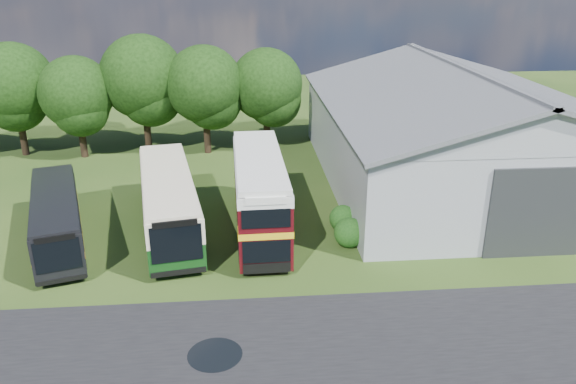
{
  "coord_description": "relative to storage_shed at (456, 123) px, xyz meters",
  "views": [
    {
      "loc": [
        -0.17,
        -21.53,
        14.31
      ],
      "look_at": [
        2.37,
        8.0,
        2.5
      ],
      "focal_mm": 35.0,
      "sensor_mm": 36.0,
      "label": 1
    }
  ],
  "objects": [
    {
      "name": "ground",
      "position": [
        -15.0,
        -15.98,
        -4.17
      ],
      "size": [
        120.0,
        120.0,
        0.0
      ],
      "primitive_type": "plane",
      "color": "#223A12",
      "rests_on": "ground"
    },
    {
      "name": "asphalt_road",
      "position": [
        -12.0,
        -18.98,
        -4.17
      ],
      "size": [
        60.0,
        8.0,
        0.02
      ],
      "primitive_type": "cube",
      "color": "black",
      "rests_on": "ground"
    },
    {
      "name": "tree_right_b",
      "position": [
        -13.0,
        8.62,
        1.27
      ],
      "size": [
        5.98,
        5.98,
        8.45
      ],
      "color": "black",
      "rests_on": "ground"
    },
    {
      "name": "storage_shed",
      "position": [
        0.0,
        0.0,
        0.0
      ],
      "size": [
        18.8,
        24.8,
        8.15
      ],
      "color": "gray",
      "rests_on": "ground"
    },
    {
      "name": "tree_mid",
      "position": [
        -23.0,
        8.82,
        2.02
      ],
      "size": [
        6.8,
        6.8,
        9.6
      ],
      "color": "black",
      "rests_on": "ground"
    },
    {
      "name": "bus_green_single",
      "position": [
        -19.5,
        -7.05,
        -2.35
      ],
      "size": [
        4.94,
        12.67,
        3.41
      ],
      "rotation": [
        0.0,
        0.0,
        0.17
      ],
      "color": "black",
      "rests_on": "ground"
    },
    {
      "name": "tree_left_b",
      "position": [
        -28.0,
        7.52,
        1.09
      ],
      "size": [
        5.78,
        5.78,
        8.16
      ],
      "color": "black",
      "rests_on": "ground"
    },
    {
      "name": "puddle",
      "position": [
        -16.5,
        -18.98,
        -4.17
      ],
      "size": [
        2.2,
        2.2,
        0.01
      ],
      "primitive_type": "cylinder",
      "color": "black",
      "rests_on": "ground"
    },
    {
      "name": "tree_left_a",
      "position": [
        -33.0,
        8.52,
        1.71
      ],
      "size": [
        6.46,
        6.46,
        9.12
      ],
      "color": "black",
      "rests_on": "ground"
    },
    {
      "name": "shrub_front",
      "position": [
        -9.4,
        -9.98,
        -4.17
      ],
      "size": [
        1.7,
        1.7,
        1.7
      ],
      "primitive_type": "sphere",
      "color": "#194714",
      "rests_on": "ground"
    },
    {
      "name": "tree_right_a",
      "position": [
        -18.0,
        7.82,
        1.52
      ],
      "size": [
        6.26,
        6.26,
        8.83
      ],
      "color": "black",
      "rests_on": "ground"
    },
    {
      "name": "bus_dark_single",
      "position": [
        -25.5,
        -8.27,
        -2.63
      ],
      "size": [
        5.36,
        10.71,
        2.89
      ],
      "rotation": [
        0.0,
        0.0,
        0.29
      ],
      "color": "black",
      "rests_on": "ground"
    },
    {
      "name": "bus_maroon_double",
      "position": [
        -14.24,
        -7.86,
        -1.86
      ],
      "size": [
        2.98,
        10.83,
        4.63
      ],
      "rotation": [
        0.0,
        0.0,
        0.02
      ],
      "color": "black",
      "rests_on": "ground"
    },
    {
      "name": "shrub_mid",
      "position": [
        -9.4,
        -7.98,
        -4.17
      ],
      "size": [
        1.6,
        1.6,
        1.6
      ],
      "primitive_type": "sphere",
      "color": "#194714",
      "rests_on": "ground"
    }
  ]
}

